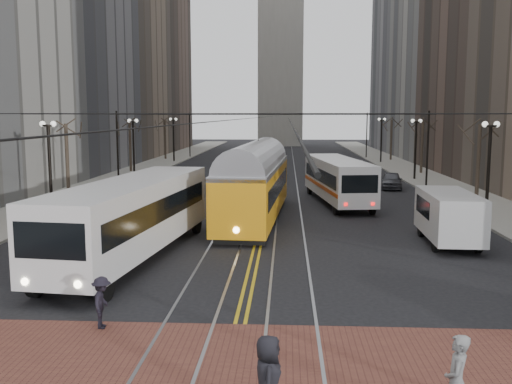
# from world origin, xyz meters

# --- Properties ---
(ground) EXTENTS (260.00, 260.00, 0.00)m
(ground) POSITION_xyz_m (0.00, 0.00, 0.00)
(ground) COLOR black
(ground) RESTS_ON ground
(sidewalk_left) EXTENTS (5.00, 140.00, 0.15)m
(sidewalk_left) POSITION_xyz_m (-15.00, 45.00, 0.07)
(sidewalk_left) COLOR gray
(sidewalk_left) RESTS_ON ground
(sidewalk_right) EXTENTS (5.00, 140.00, 0.15)m
(sidewalk_right) POSITION_xyz_m (15.00, 45.00, 0.07)
(sidewalk_right) COLOR gray
(sidewalk_right) RESTS_ON ground
(crosswalk_band) EXTENTS (25.00, 6.00, 0.01)m
(crosswalk_band) POSITION_xyz_m (0.00, -4.00, 0.01)
(crosswalk_band) COLOR brown
(crosswalk_band) RESTS_ON ground
(streetcar_rails) EXTENTS (4.80, 130.00, 0.02)m
(streetcar_rails) POSITION_xyz_m (0.00, 45.00, 0.00)
(streetcar_rails) COLOR gray
(streetcar_rails) RESTS_ON ground
(centre_lines) EXTENTS (0.42, 130.00, 0.01)m
(centre_lines) POSITION_xyz_m (0.00, 45.00, 0.01)
(centre_lines) COLOR gold
(centre_lines) RESTS_ON ground
(building_left_mid) EXTENTS (16.00, 20.00, 34.00)m
(building_left_mid) POSITION_xyz_m (-25.50, 46.00, 17.00)
(building_left_mid) COLOR slate
(building_left_mid) RESTS_ON ground
(building_left_far) EXTENTS (16.00, 20.00, 40.00)m
(building_left_far) POSITION_xyz_m (-25.50, 86.00, 20.00)
(building_left_far) COLOR brown
(building_left_far) RESTS_ON ground
(building_right_far) EXTENTS (16.00, 20.00, 40.00)m
(building_right_far) POSITION_xyz_m (25.50, 86.00, 20.00)
(building_right_far) COLOR slate
(building_right_far) RESTS_ON ground
(lamp_posts) EXTENTS (27.60, 57.20, 5.60)m
(lamp_posts) POSITION_xyz_m (-0.00, 28.75, 2.80)
(lamp_posts) COLOR black
(lamp_posts) RESTS_ON ground
(street_trees) EXTENTS (31.68, 53.28, 5.60)m
(street_trees) POSITION_xyz_m (0.00, 35.25, 2.80)
(street_trees) COLOR #382D23
(street_trees) RESTS_ON ground
(trolley_wires) EXTENTS (25.96, 120.00, 6.60)m
(trolley_wires) POSITION_xyz_m (0.00, 34.83, 3.77)
(trolley_wires) COLOR black
(trolley_wires) RESTS_ON ground
(transit_bus) EXTENTS (4.45, 13.99, 3.44)m
(transit_bus) POSITION_xyz_m (-5.33, 6.73, 1.72)
(transit_bus) COLOR white
(transit_bus) RESTS_ON ground
(streetcar) EXTENTS (3.77, 15.35, 3.58)m
(streetcar) POSITION_xyz_m (-0.50, 16.35, 1.79)
(streetcar) COLOR orange
(streetcar) RESTS_ON ground
(rear_bus) EXTENTS (4.21, 12.31, 3.15)m
(rear_bus) POSITION_xyz_m (5.00, 23.12, 1.57)
(rear_bus) COLOR white
(rear_bus) RESTS_ON ground
(cargo_van) EXTENTS (2.41, 5.81, 2.54)m
(cargo_van) POSITION_xyz_m (9.23, 10.26, 1.27)
(cargo_van) COLOR silver
(cargo_van) RESTS_ON ground
(sedan_grey) EXTENTS (2.37, 4.41, 1.43)m
(sedan_grey) POSITION_xyz_m (10.34, 31.45, 0.71)
(sedan_grey) COLOR #46484E
(sedan_grey) RESTS_ON ground
(sedan_silver) EXTENTS (2.59, 5.45, 1.72)m
(sedan_silver) POSITION_xyz_m (8.13, 39.98, 0.86)
(sedan_silver) COLOR #B3B6BB
(sedan_silver) RESTS_ON ground
(pedestrian_a) EXTENTS (0.64, 0.94, 1.86)m
(pedestrian_a) POSITION_xyz_m (1.02, -6.50, 0.94)
(pedestrian_a) COLOR black
(pedestrian_a) RESTS_ON crosswalk_band
(pedestrian_b) EXTENTS (0.68, 0.83, 1.96)m
(pedestrian_b) POSITION_xyz_m (4.77, -6.50, 0.99)
(pedestrian_b) COLOR gray
(pedestrian_b) RESTS_ON crosswalk_band
(pedestrian_d) EXTENTS (0.70, 1.06, 1.54)m
(pedestrian_d) POSITION_xyz_m (-4.04, -1.50, 0.78)
(pedestrian_d) COLOR black
(pedestrian_d) RESTS_ON crosswalk_band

